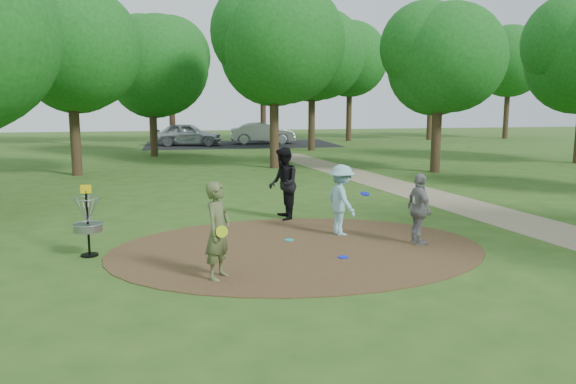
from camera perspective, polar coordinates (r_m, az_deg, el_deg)
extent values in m
plane|color=#2D5119|center=(12.62, 1.04, -5.81)|extent=(100.00, 100.00, 0.00)
cylinder|color=#47301C|center=(12.61, 1.04, -5.77)|extent=(8.40, 8.40, 0.02)
cube|color=#8C7A5B|center=(16.92, 21.63, -2.54)|extent=(7.55, 39.89, 0.01)
cube|color=black|center=(42.28, -4.80, 4.86)|extent=(14.00, 8.00, 0.01)
imported|color=#566138|center=(10.43, -7.12, -3.95)|extent=(0.71, 0.80, 1.83)
cylinder|color=#C2E018|center=(10.15, -6.74, -4.01)|extent=(0.22, 0.07, 0.22)
imported|color=#8ECBD5|center=(13.80, 5.45, -0.82)|extent=(0.86, 1.23, 1.75)
cylinder|color=#0B14C7|center=(13.89, 7.81, -0.18)|extent=(0.27, 0.27, 0.08)
imported|color=black|center=(15.50, -0.47, 0.85)|extent=(0.78, 0.99, 2.01)
cylinder|color=blue|center=(15.59, 0.38, 0.49)|extent=(0.22, 0.06, 0.22)
imported|color=gray|center=(13.14, 13.19, -1.75)|extent=(0.47, 1.00, 1.65)
cylinder|color=silver|center=(13.04, 12.95, -0.79)|extent=(0.23, 0.11, 0.22)
cylinder|color=#18C5B6|center=(13.30, 0.12, -4.88)|extent=(0.22, 0.22, 0.02)
cylinder|color=#0D1EEA|center=(11.93, 5.62, -6.60)|extent=(0.22, 0.22, 0.02)
cylinder|color=red|center=(14.12, -6.87, -4.10)|extent=(0.22, 0.22, 0.02)
imported|color=#B7BABF|center=(41.57, -10.15, 5.80)|extent=(5.08, 2.63, 1.65)
imported|color=#9D9FA4|center=(42.65, -2.59, 5.99)|extent=(4.94, 2.01, 1.60)
cylinder|color=black|center=(12.64, -19.66, -3.19)|extent=(0.05, 0.05, 1.35)
cylinder|color=black|center=(12.79, -19.50, -6.05)|extent=(0.36, 0.36, 0.04)
cylinder|color=gray|center=(12.65, -19.65, -3.43)|extent=(0.60, 0.60, 0.16)
torus|color=gray|center=(12.63, -19.67, -3.08)|extent=(0.63, 0.63, 0.03)
torus|color=gray|center=(12.53, -19.80, -0.62)|extent=(0.58, 0.58, 0.02)
cube|color=yellow|center=(12.50, -19.85, 0.28)|extent=(0.22, 0.02, 0.18)
cylinder|color=#332316|center=(26.33, -20.82, 5.70)|extent=(0.44, 0.44, 3.80)
sphere|color=#154F16|center=(26.36, -21.26, 12.97)|extent=(5.26, 5.26, 5.26)
cylinder|color=#332316|center=(27.32, -1.41, 6.82)|extent=(0.44, 0.44, 4.18)
sphere|color=#154F16|center=(27.40, -1.44, 14.54)|extent=(5.81, 5.81, 5.81)
cylinder|color=#332316|center=(26.59, 14.84, 5.83)|extent=(0.44, 0.44, 3.61)
sphere|color=#154F16|center=(26.60, 15.13, 12.58)|extent=(4.85, 4.85, 4.85)
cylinder|color=#332316|center=(33.98, -13.52, 6.42)|extent=(0.44, 0.44, 3.42)
sphere|color=#154F16|center=(33.98, -13.74, 11.99)|extent=(5.79, 5.79, 5.79)
cylinder|color=#332316|center=(36.93, 2.41, 7.62)|extent=(0.44, 0.44, 4.37)
sphere|color=#154F16|center=(37.01, 2.46, 13.49)|extent=(5.81, 5.81, 5.81)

